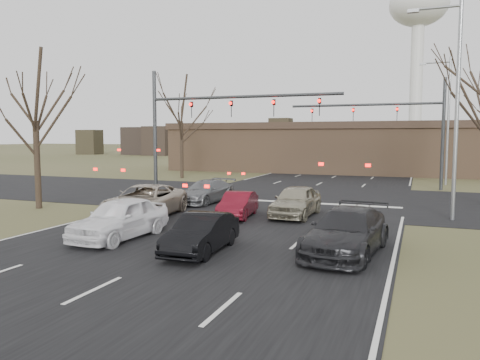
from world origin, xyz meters
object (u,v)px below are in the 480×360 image
(water_tower, at_px, (419,14))
(car_silver_ahead, at_px, (296,201))
(car_silver_suv, at_px, (145,201))
(building, at_px, (365,147))
(car_charcoal_sedan, at_px, (347,232))
(mast_arm_near, at_px, (201,116))
(mast_arm_far, at_px, (402,120))
(streetlight_right_near, at_px, (453,98))
(car_black_hatch, at_px, (201,233))
(car_white_sedan, at_px, (120,218))
(car_grey_ahead, at_px, (206,192))
(car_red_ahead, at_px, (238,205))
(streetlight_right_far, at_px, (446,114))

(water_tower, relative_size, car_silver_ahead, 10.07)
(car_silver_suv, height_order, car_silver_ahead, car_silver_suv)
(water_tower, bearing_deg, car_silver_suv, -95.31)
(building, bearing_deg, car_charcoal_sedan, -84.67)
(mast_arm_near, bearing_deg, mast_arm_far, 41.22)
(streetlight_right_near, distance_m, car_silver_suv, 14.95)
(mast_arm_far, height_order, streetlight_right_near, streetlight_right_near)
(water_tower, relative_size, mast_arm_near, 3.67)
(car_charcoal_sedan, bearing_deg, streetlight_right_near, 72.70)
(building, bearing_deg, car_black_hatch, -91.83)
(building, height_order, car_silver_suv, building)
(car_white_sedan, height_order, car_black_hatch, car_white_sedan)
(car_white_sedan, bearing_deg, car_black_hatch, -9.52)
(car_white_sedan, bearing_deg, car_silver_ahead, 57.38)
(water_tower, height_order, car_grey_ahead, water_tower)
(car_charcoal_sedan, bearing_deg, car_black_hatch, -155.71)
(car_grey_ahead, height_order, car_silver_ahead, car_silver_ahead)
(mast_arm_far, height_order, car_white_sedan, mast_arm_far)
(mast_arm_far, relative_size, car_black_hatch, 2.84)
(mast_arm_far, bearing_deg, car_black_hatch, -103.46)
(car_charcoal_sedan, xyz_separation_m, car_red_ahead, (-5.86, 5.22, -0.14))
(water_tower, relative_size, streetlight_right_far, 4.45)
(water_tower, bearing_deg, building, -92.79)
(car_black_hatch, bearing_deg, water_tower, 84.87)
(car_black_hatch, relative_size, car_grey_ahead, 0.86)
(water_tower, xyz_separation_m, mast_arm_near, (-11.23, -107.00, -30.40))
(car_white_sedan, bearing_deg, streetlight_right_near, 38.46)
(water_tower, bearing_deg, car_charcoal_sedan, -90.31)
(building, relative_size, car_charcoal_sedan, 8.27)
(car_grey_ahead, xyz_separation_m, car_silver_ahead, (6.01, -2.61, 0.09))
(car_grey_ahead, bearing_deg, car_charcoal_sedan, -38.07)
(car_silver_suv, bearing_deg, mast_arm_near, 87.08)
(streetlight_right_far, bearing_deg, building, 123.65)
(car_grey_ahead, bearing_deg, water_tower, 90.85)
(car_silver_suv, bearing_deg, streetlight_right_near, 10.53)
(mast_arm_near, height_order, car_black_hatch, mast_arm_near)
(water_tower, relative_size, car_white_sedan, 9.73)
(mast_arm_near, xyz_separation_m, car_red_ahead, (4.73, -5.76, -4.47))
(car_silver_suv, distance_m, car_grey_ahead, 5.54)
(car_black_hatch, height_order, car_silver_ahead, car_silver_ahead)
(mast_arm_near, distance_m, streetlight_right_far, 20.20)
(streetlight_right_far, xyz_separation_m, car_white_sedan, (-12.29, -25.70, -4.81))
(car_black_hatch, xyz_separation_m, car_charcoal_sedan, (4.55, 1.49, 0.10))
(car_silver_suv, relative_size, car_black_hatch, 1.42)
(water_tower, height_order, car_charcoal_sedan, water_tower)
(car_charcoal_sedan, height_order, car_red_ahead, car_charcoal_sedan)
(mast_arm_near, distance_m, car_white_sedan, 12.67)
(streetlight_right_far, relative_size, car_silver_suv, 1.80)
(water_tower, distance_m, mast_arm_far, 101.67)
(streetlight_right_near, distance_m, streetlight_right_far, 17.01)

